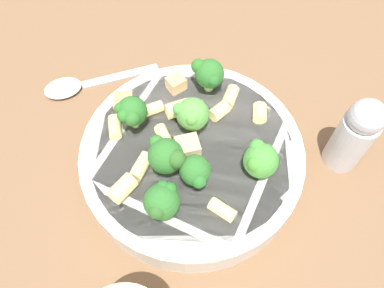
% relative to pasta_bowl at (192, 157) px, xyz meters
% --- Properties ---
extents(ground_plane, '(2.00, 2.00, 0.00)m').
position_rel_pasta_bowl_xyz_m(ground_plane, '(0.00, 0.00, -0.02)').
color(ground_plane, brown).
extents(pasta_bowl, '(0.24, 0.24, 0.04)m').
position_rel_pasta_bowl_xyz_m(pasta_bowl, '(0.00, 0.00, 0.00)').
color(pasta_bowl, silver).
rests_on(pasta_bowl, ground_plane).
extents(broccoli_floret_0, '(0.04, 0.04, 0.04)m').
position_rel_pasta_bowl_xyz_m(broccoli_floret_0, '(-0.03, 0.06, 0.04)').
color(broccoli_floret_0, '#84AD60').
rests_on(broccoli_floret_0, pasta_bowl).
extents(broccoli_floret_1, '(0.03, 0.04, 0.04)m').
position_rel_pasta_bowl_xyz_m(broccoli_floret_1, '(-0.07, -0.05, 0.04)').
color(broccoli_floret_1, '#9EC175').
rests_on(broccoli_floret_1, pasta_bowl).
extents(broccoli_floret_2, '(0.04, 0.04, 0.04)m').
position_rel_pasta_bowl_xyz_m(broccoli_floret_2, '(0.03, -0.06, 0.04)').
color(broccoli_floret_2, '#9EC175').
rests_on(broccoli_floret_2, pasta_bowl).
extents(broccoli_floret_3, '(0.04, 0.05, 0.04)m').
position_rel_pasta_bowl_xyz_m(broccoli_floret_3, '(0.03, -0.00, 0.04)').
color(broccoli_floret_3, '#84AD60').
rests_on(broccoli_floret_3, pasta_bowl).
extents(broccoli_floret_4, '(0.04, 0.03, 0.04)m').
position_rel_pasta_bowl_xyz_m(broccoli_floret_4, '(0.07, 0.03, 0.04)').
color(broccoli_floret_4, '#9EC175').
rests_on(broccoli_floret_4, pasta_bowl).
extents(broccoli_floret_5, '(0.04, 0.04, 0.04)m').
position_rel_pasta_bowl_xyz_m(broccoli_floret_5, '(-0.02, -0.02, 0.04)').
color(broccoli_floret_5, '#93B766').
rests_on(broccoli_floret_5, pasta_bowl).
extents(broccoli_floret_6, '(0.03, 0.03, 0.04)m').
position_rel_pasta_bowl_xyz_m(broccoli_floret_6, '(0.02, 0.03, 0.04)').
color(broccoli_floret_6, '#9EC175').
rests_on(broccoli_floret_6, pasta_bowl).
extents(rigatoni_0, '(0.03, 0.02, 0.01)m').
position_rel_pasta_bowl_xyz_m(rigatoni_0, '(-0.08, -0.02, 0.02)').
color(rigatoni_0, '#E0C67F').
rests_on(rigatoni_0, pasta_bowl).
extents(rigatoni_1, '(0.02, 0.03, 0.01)m').
position_rel_pasta_bowl_xyz_m(rigatoni_1, '(0.02, -0.03, 0.02)').
color(rigatoni_1, '#E0C67F').
rests_on(rigatoni_1, pasta_bowl).
extents(rigatoni_2, '(0.03, 0.03, 0.02)m').
position_rel_pasta_bowl_xyz_m(rigatoni_2, '(-0.08, 0.02, 0.03)').
color(rigatoni_2, '#E0C67F').
rests_on(rigatoni_2, pasta_bowl).
extents(rigatoni_3, '(0.02, 0.03, 0.01)m').
position_rel_pasta_bowl_xyz_m(rigatoni_3, '(0.03, 0.07, 0.02)').
color(rigatoni_3, '#E0C67F').
rests_on(rigatoni_3, pasta_bowl).
extents(rigatoni_4, '(0.03, 0.03, 0.02)m').
position_rel_pasta_bowl_xyz_m(rigatoni_4, '(-0.02, -0.05, 0.03)').
color(rigatoni_4, '#E0C67F').
rests_on(rigatoni_4, pasta_bowl).
extents(rigatoni_5, '(0.02, 0.02, 0.02)m').
position_rel_pasta_bowl_xyz_m(rigatoni_5, '(-0.05, -0.01, 0.03)').
color(rigatoni_5, '#E0C67F').
rests_on(rigatoni_5, pasta_bowl).
extents(rigatoni_6, '(0.03, 0.02, 0.01)m').
position_rel_pasta_bowl_xyz_m(rigatoni_6, '(0.00, -0.07, 0.02)').
color(rigatoni_6, '#E0C67F').
rests_on(rigatoni_6, pasta_bowl).
extents(rigatoni_7, '(0.03, 0.02, 0.02)m').
position_rel_pasta_bowl_xyz_m(rigatoni_7, '(0.08, -0.01, 0.03)').
color(rigatoni_7, '#E0C67F').
rests_on(rigatoni_7, pasta_bowl).
extents(rigatoni_8, '(0.02, 0.03, 0.01)m').
position_rel_pasta_bowl_xyz_m(rigatoni_8, '(0.05, -0.07, 0.02)').
color(rigatoni_8, '#E0C67F').
rests_on(rigatoni_8, pasta_bowl).
extents(rigatoni_9, '(0.03, 0.02, 0.01)m').
position_rel_pasta_bowl_xyz_m(rigatoni_9, '(0.06, -0.02, 0.02)').
color(rigatoni_9, '#E0C67F').
rests_on(rigatoni_9, pasta_bowl).
extents(chicken_chunk_0, '(0.03, 0.03, 0.02)m').
position_rel_pasta_bowl_xyz_m(chicken_chunk_0, '(0.01, -0.00, 0.03)').
color(chicken_chunk_0, tan).
rests_on(chicken_chunk_0, pasta_bowl).
extents(chicken_chunk_1, '(0.03, 0.03, 0.02)m').
position_rel_pasta_bowl_xyz_m(chicken_chunk_1, '(0.02, -0.09, 0.03)').
color(chicken_chunk_1, tan).
rests_on(chicken_chunk_1, pasta_bowl).
extents(chicken_chunk_2, '(0.02, 0.02, 0.02)m').
position_rel_pasta_bowl_xyz_m(chicken_chunk_2, '(-0.04, -0.08, 0.03)').
color(chicken_chunk_2, tan).
rests_on(chicken_chunk_2, pasta_bowl).
extents(pepper_shaker, '(0.04, 0.04, 0.10)m').
position_rel_pasta_bowl_xyz_m(pepper_shaker, '(-0.14, 0.11, 0.03)').
color(pepper_shaker, silver).
rests_on(pepper_shaker, ground_plane).
extents(spoon, '(0.15, 0.08, 0.01)m').
position_rel_pasta_bowl_xyz_m(spoon, '(0.03, -0.19, -0.02)').
color(spoon, silver).
rests_on(spoon, ground_plane).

